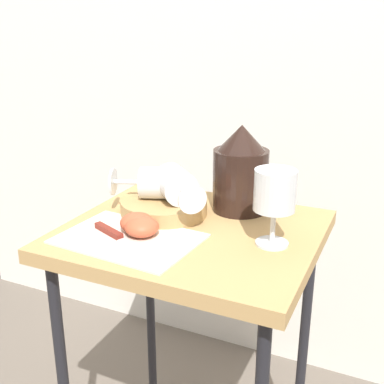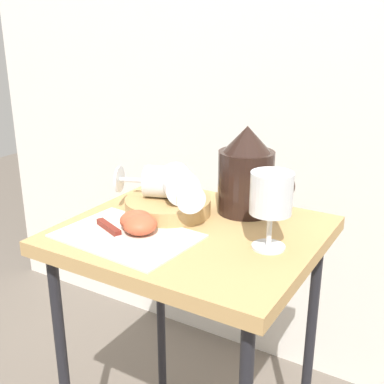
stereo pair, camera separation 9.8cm
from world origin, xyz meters
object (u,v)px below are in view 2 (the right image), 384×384
at_px(table, 192,261).
at_px(knife, 117,234).
at_px(pitcher, 246,178).
at_px(basket_tray, 168,206).
at_px(wine_glass_tipped_far, 180,184).
at_px(apple_half_left, 140,225).
at_px(apple_half_right, 137,220).
at_px(wine_glass_upright, 271,197).
at_px(wine_glass_tipped_near, 163,182).

xyz_separation_m(table, knife, (-0.10, -0.12, 0.08)).
xyz_separation_m(table, pitcher, (0.05, 0.14, 0.15)).
height_order(basket_tray, wine_glass_tipped_far, wine_glass_tipped_far).
xyz_separation_m(table, apple_half_left, (-0.07, -0.08, 0.10)).
distance_m(wine_glass_tipped_far, apple_half_right, 0.13).
bearing_deg(wine_glass_tipped_far, apple_half_right, -105.93).
relative_size(table, wine_glass_tipped_far, 4.49).
height_order(wine_glass_tipped_far, apple_half_left, wine_glass_tipped_far).
relative_size(wine_glass_upright, wine_glass_tipped_near, 0.90).
height_order(pitcher, wine_glass_tipped_far, pitcher).
bearing_deg(wine_glass_tipped_far, basket_tray, 180.00).
height_order(table, wine_glass_tipped_far, wine_glass_tipped_far).
relative_size(wine_glass_tipped_near, knife, 0.76).
relative_size(apple_half_right, knife, 0.32).
height_order(basket_tray, pitcher, pitcher).
bearing_deg(wine_glass_tipped_near, table, -25.00).
bearing_deg(wine_glass_upright, apple_half_left, -162.46).
distance_m(wine_glass_upright, apple_half_right, 0.28).
height_order(basket_tray, knife, basket_tray).
xyz_separation_m(pitcher, wine_glass_upright, (0.12, -0.15, 0.02)).
relative_size(basket_tray, knife, 0.88).
distance_m(wine_glass_upright, wine_glass_tipped_far, 0.24).
distance_m(pitcher, wine_glass_tipped_near, 0.18).
height_order(table, pitcher, pitcher).
relative_size(basket_tray, wine_glass_tipped_far, 1.26).
distance_m(wine_glass_tipped_near, wine_glass_tipped_far, 0.05).
relative_size(apple_half_left, apple_half_right, 1.00).
xyz_separation_m(basket_tray, pitcher, (0.14, 0.10, 0.06)).
xyz_separation_m(pitcher, wine_glass_tipped_near, (-0.16, -0.09, -0.01)).
bearing_deg(apple_half_left, knife, -131.53).
height_order(basket_tray, wine_glass_upright, wine_glass_upright).
distance_m(pitcher, apple_half_right, 0.26).
bearing_deg(pitcher, knife, -121.04).
distance_m(table, wine_glass_tipped_near, 0.19).
height_order(wine_glass_upright, wine_glass_tipped_near, wine_glass_upright).
height_order(wine_glass_tipped_far, knife, wine_glass_tipped_far).
relative_size(basket_tray, wine_glass_upright, 1.28).
bearing_deg(knife, pitcher, 58.96).
bearing_deg(wine_glass_upright, wine_glass_tipped_near, 168.87).
height_order(pitcher, knife, pitcher).
bearing_deg(apple_half_left, pitcher, 60.83).
relative_size(table, wine_glass_tipped_near, 4.12).
bearing_deg(pitcher, apple_half_right, -124.56).
bearing_deg(wine_glass_tipped_near, apple_half_right, -83.34).
distance_m(table, wine_glass_tipped_far, 0.17).
relative_size(table, apple_half_right, 9.91).
height_order(pitcher, wine_glass_tipped_near, pitcher).
relative_size(wine_glass_upright, knife, 0.68).
height_order(pitcher, wine_glass_upright, pitcher).
distance_m(table, apple_half_right, 0.15).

